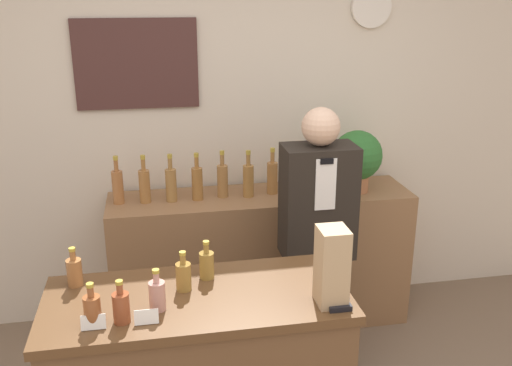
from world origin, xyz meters
TOP-DOWN VIEW (x-y plane):
  - back_wall at (-0.00, 2.00)m, footprint 5.20×0.09m
  - back_shelf at (0.19, 1.71)m, footprint 1.93×0.47m
  - shopkeeper at (0.40, 1.17)m, footprint 0.40×0.25m
  - potted_plant at (0.80, 1.67)m, footprint 0.32×0.32m
  - paper_bag at (0.19, 0.28)m, footprint 0.11×0.13m
  - tape_dispenser at (0.21, 0.23)m, footprint 0.09×0.06m
  - price_card_left at (-0.73, 0.26)m, footprint 0.09×0.02m
  - price_card_right at (-0.53, 0.26)m, footprint 0.09×0.02m
  - counter_bottle_0 at (-0.83, 0.61)m, footprint 0.06×0.06m
  - counter_bottle_1 at (-0.73, 0.29)m, footprint 0.06×0.06m
  - counter_bottle_2 at (-0.62, 0.29)m, footprint 0.06×0.06m
  - counter_bottle_3 at (-0.49, 0.35)m, footprint 0.06×0.06m
  - counter_bottle_4 at (-0.38, 0.49)m, footprint 0.06×0.06m
  - counter_bottle_5 at (-0.27, 0.57)m, footprint 0.06×0.06m
  - shelf_bottle_0 at (-0.70, 1.72)m, footprint 0.07×0.07m
  - shelf_bottle_1 at (-0.54, 1.71)m, footprint 0.07×0.07m
  - shelf_bottle_2 at (-0.38, 1.70)m, footprint 0.07×0.07m
  - shelf_bottle_3 at (-0.22, 1.70)m, footprint 0.07×0.07m
  - shelf_bottle_4 at (-0.06, 1.72)m, footprint 0.07×0.07m
  - shelf_bottle_5 at (0.10, 1.69)m, footprint 0.07×0.07m
  - shelf_bottle_6 at (0.26, 1.73)m, footprint 0.07×0.07m
  - shelf_bottle_7 at (0.42, 1.72)m, footprint 0.07×0.07m
  - shelf_bottle_8 at (0.58, 1.70)m, footprint 0.07×0.07m

SIDE VIEW (x-z plane):
  - back_shelf at x=0.19m, z-range 0.00..0.91m
  - shopkeeper at x=0.40m, z-range 0.00..1.57m
  - tape_dispenser at x=0.21m, z-range 0.95..1.02m
  - price_card_left at x=-0.73m, z-range 0.96..1.02m
  - price_card_right at x=-0.53m, z-range 0.96..1.02m
  - shelf_bottle_0 at x=-0.70m, z-range 0.87..1.17m
  - shelf_bottle_1 at x=-0.54m, z-range 0.87..1.17m
  - shelf_bottle_2 at x=-0.38m, z-range 0.87..1.17m
  - shelf_bottle_3 at x=-0.22m, z-range 0.87..1.17m
  - shelf_bottle_4 at x=-0.06m, z-range 0.87..1.17m
  - shelf_bottle_5 at x=0.10m, z-range 0.87..1.17m
  - shelf_bottle_6 at x=0.26m, z-range 0.87..1.17m
  - shelf_bottle_7 at x=0.42m, z-range 0.87..1.17m
  - shelf_bottle_8 at x=0.58m, z-range 0.87..1.17m
  - counter_bottle_0 at x=-0.83m, z-range 0.94..1.11m
  - counter_bottle_1 at x=-0.73m, z-range 0.94..1.11m
  - counter_bottle_2 at x=-0.62m, z-range 0.94..1.11m
  - counter_bottle_3 at x=-0.49m, z-range 0.94..1.11m
  - counter_bottle_4 at x=-0.38m, z-range 0.94..1.11m
  - counter_bottle_5 at x=-0.27m, z-range 0.94..1.11m
  - paper_bag at x=0.19m, z-range 0.96..1.28m
  - potted_plant at x=0.80m, z-range 0.93..1.33m
  - back_wall at x=0.00m, z-range 0.01..2.71m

